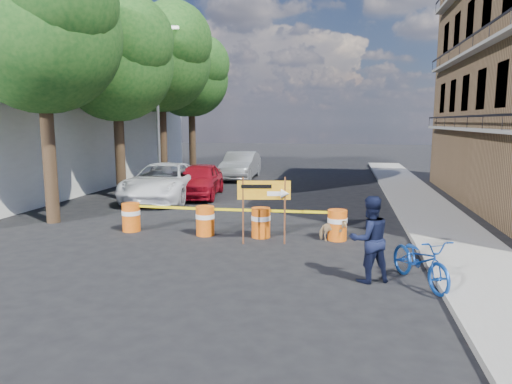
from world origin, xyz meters
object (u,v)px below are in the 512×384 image
at_px(detour_sign, 271,195).
at_px(suv_white, 164,182).
at_px(bicycle, 422,238).
at_px(sedan_red, 199,180).
at_px(pedestrian, 369,239).
at_px(barrel_far_right, 337,224).
at_px(barrel_far_left, 131,217).
at_px(barrel_mid_left, 205,220).
at_px(barrel_mid_right, 261,222).
at_px(sedan_silver, 241,165).
at_px(dog, 333,230).

bearing_deg(detour_sign, suv_white, 121.67).
height_order(bicycle, sedan_red, bicycle).
bearing_deg(sedan_red, pedestrian, -62.12).
bearing_deg(barrel_far_right, barrel_far_left, -179.12).
height_order(detour_sign, pedestrian, detour_sign).
height_order(barrel_mid_left, suv_white, suv_white).
bearing_deg(bicycle, sedan_red, 104.32).
distance_m(barrel_mid_right, detour_sign, 1.25).
distance_m(bicycle, sedan_silver, 18.72).
xyz_separation_m(detour_sign, pedestrian, (2.56, -2.62, -0.47)).
height_order(barrel_mid_left, barrel_mid_right, same).
bearing_deg(pedestrian, barrel_far_left, -49.34).
relative_size(barrel_mid_left, detour_sign, 0.47).
xyz_separation_m(barrel_far_right, dog, (-0.11, -0.23, -0.13)).
bearing_deg(detour_sign, dog, 8.14).
xyz_separation_m(bicycle, suv_white, (-9.47, 9.10, -0.22)).
bearing_deg(barrel_far_right, barrel_mid_right, -177.54).
bearing_deg(dog, barrel_mid_right, 89.44).
xyz_separation_m(barrel_far_left, barrel_mid_right, (4.19, 0.00, 0.00)).
bearing_deg(bicycle, dog, 96.46).
xyz_separation_m(dog, suv_white, (-7.56, 5.90, 0.47)).
bearing_deg(barrel_far_left, pedestrian, -24.90).
height_order(barrel_far_left, barrel_mid_right, same).
xyz_separation_m(bicycle, sedan_silver, (-7.76, 17.04, -0.20)).
xyz_separation_m(barrel_far_right, suv_white, (-7.68, 5.67, 0.34)).
relative_size(detour_sign, sedan_silver, 0.39).
bearing_deg(barrel_mid_left, bicycle, -29.39).
height_order(pedestrian, suv_white, pedestrian).
relative_size(barrel_far_right, bicycle, 0.44).
distance_m(barrel_far_left, sedan_red, 6.92).
height_order(barrel_mid_right, sedan_silver, sedan_silver).
relative_size(barrel_mid_right, suv_white, 0.15).
height_order(bicycle, suv_white, bicycle).
distance_m(pedestrian, sedan_red, 12.48).
bearing_deg(barrel_mid_right, barrel_far_left, -179.98).
xyz_separation_m(barrel_far_right, bicycle, (1.79, -3.42, 0.55)).
height_order(dog, suv_white, suv_white).
bearing_deg(barrel_mid_right, pedestrian, -48.17).
relative_size(barrel_far_left, barrel_far_right, 1.00).
bearing_deg(dog, suv_white, 54.97).
bearing_deg(barrel_mid_left, pedestrian, -34.71).
xyz_separation_m(pedestrian, bicycle, (1.07, 0.00, 0.08)).
xyz_separation_m(suv_white, sedan_silver, (1.71, 7.94, 0.02)).
relative_size(barrel_mid_left, suv_white, 0.15).
xyz_separation_m(barrel_mid_left, barrel_mid_right, (1.72, 0.07, 0.00)).
height_order(dog, sedan_silver, sedan_silver).
bearing_deg(pedestrian, barrel_mid_left, -59.15).
bearing_deg(sedan_red, barrel_mid_left, -77.80).
bearing_deg(bicycle, barrel_mid_left, 126.24).
relative_size(detour_sign, pedestrian, 1.02).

